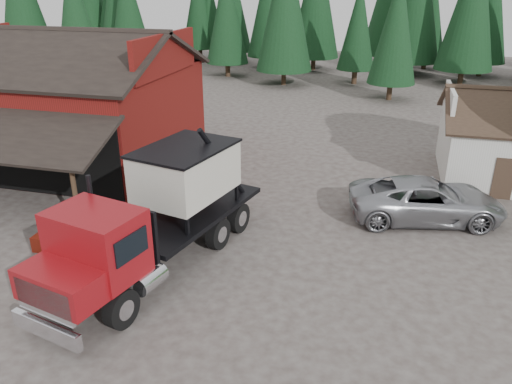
# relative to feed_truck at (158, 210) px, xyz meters

# --- Properties ---
(ground) EXTENTS (120.00, 120.00, 0.00)m
(ground) POSITION_rel_feed_truck_xyz_m (1.25, -0.58, -2.13)
(ground) COLOR #443A35
(ground) RESTS_ON ground
(red_barn) EXTENTS (12.80, 13.63, 7.18)m
(red_barn) POSITION_rel_feed_truck_xyz_m (-9.75, 9.32, 0.57)
(red_barn) COLOR maroon
(red_barn) RESTS_ON ground
(conifer_backdrop) EXTENTS (76.00, 16.00, 16.00)m
(conifer_backdrop) POSITION_rel_feed_truck_xyz_m (1.25, 41.42, -2.13)
(conifer_backdrop) COLOR #113317
(conifer_backdrop) RESTS_ON ground
(near_pine_a) EXTENTS (4.40, 4.40, 11.40)m
(near_pine_a) POSITION_rel_feed_truck_xyz_m (-20.75, 27.42, 4.27)
(near_pine_a) COLOR #382619
(near_pine_a) RESTS_ON ground
(near_pine_b) EXTENTS (3.96, 3.96, 10.40)m
(near_pine_b) POSITION_rel_feed_truck_xyz_m (7.25, 29.42, 3.76)
(near_pine_b) COLOR #382619
(near_pine_b) RESTS_ON ground
(near_pine_d) EXTENTS (5.28, 5.28, 13.40)m
(near_pine_d) POSITION_rel_feed_truck_xyz_m (-2.75, 33.42, 5.27)
(near_pine_d) COLOR #382619
(near_pine_d) RESTS_ON ground
(feed_truck) EXTENTS (4.88, 10.41, 4.55)m
(feed_truck) POSITION_rel_feed_truck_xyz_m (0.00, 0.00, 0.00)
(feed_truck) COLOR black
(feed_truck) RESTS_ON ground
(silver_car) EXTENTS (6.87, 4.25, 1.78)m
(silver_car) POSITION_rel_feed_truck_xyz_m (9.25, 6.27, -1.24)
(silver_car) COLOR #A5A6AC
(silver_car) RESTS_ON ground
(equip_box) EXTENTS (0.72, 1.11, 0.60)m
(equip_box) POSITION_rel_feed_truck_xyz_m (-4.75, 0.02, -1.83)
(equip_box) COLOR maroon
(equip_box) RESTS_ON ground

